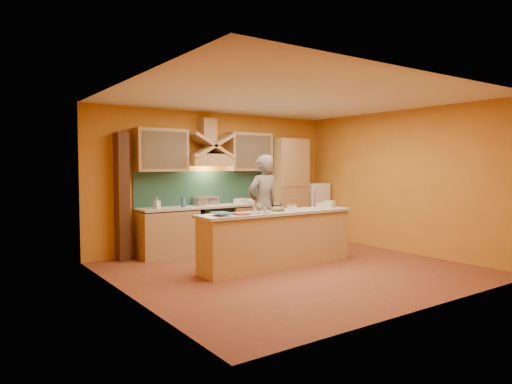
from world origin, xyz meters
TOP-DOWN VIEW (x-y plane):
  - floor at (0.00, 0.00)m, footprint 5.50×5.00m
  - ceiling at (0.00, 0.00)m, footprint 5.50×5.00m
  - wall_back at (0.00, 2.50)m, footprint 5.50×0.02m
  - wall_front at (0.00, -2.50)m, footprint 5.50×0.02m
  - wall_left at (-2.75, 0.00)m, footprint 0.02×5.00m
  - wall_right at (2.75, 0.00)m, footprint 0.02×5.00m
  - base_cabinet_left at (-1.25, 2.20)m, footprint 1.10×0.60m
  - base_cabinet_right at (0.65, 2.20)m, footprint 1.10×0.60m
  - counter_top at (-0.30, 2.20)m, footprint 3.00×0.62m
  - stove at (-0.30, 2.20)m, footprint 0.60×0.58m
  - backsplash at (-0.30, 2.48)m, footprint 3.00×0.03m
  - range_hood at (-0.30, 2.25)m, footprint 0.92×0.50m
  - hood_chimney at (-0.30, 2.35)m, footprint 0.30×0.30m
  - upper_cabinet_left at (-1.30, 2.33)m, footprint 1.00×0.35m
  - upper_cabinet_right at (0.70, 2.33)m, footprint 1.00×0.35m
  - pantry_column at (1.65, 2.20)m, footprint 0.80×0.60m
  - fridge at (2.40, 2.20)m, footprint 0.58×0.60m
  - trim_column_left at (-2.05, 2.35)m, footprint 0.20×0.30m
  - island_body at (-0.10, 0.30)m, footprint 2.80×0.55m
  - island_top at (-0.10, 0.30)m, footprint 2.90×0.62m
  - person at (0.30, 1.27)m, footprint 0.74×0.53m
  - pot_large at (-0.49, 2.22)m, footprint 0.29×0.29m
  - pot_small at (-0.18, 2.29)m, footprint 0.28×0.28m
  - soap_bottle_a at (-1.46, 2.17)m, footprint 0.12×0.12m
  - soap_bottle_b at (-0.94, 2.14)m, footprint 0.13×0.13m
  - bowl_back at (0.68, 2.22)m, footprint 0.28×0.28m
  - dish_rack at (0.46, 2.26)m, footprint 0.33×0.29m
  - book_lower at (-0.99, 0.24)m, footprint 0.23×0.31m
  - book_upper at (-1.33, 0.29)m, footprint 0.28×0.36m
  - jar_large at (-0.56, 0.23)m, footprint 0.15×0.15m
  - jar_small at (-0.42, 0.16)m, footprint 0.15×0.15m
  - kitchen_scale at (0.15, 0.23)m, footprint 0.16×0.16m
  - mixing_bowl at (-0.09, 0.32)m, footprint 0.34×0.34m
  - cloth at (0.09, 0.27)m, footprint 0.22×0.17m
  - grocery_bag_a at (1.09, 0.28)m, footprint 0.24×0.22m
  - grocery_bag_b at (0.78, 0.18)m, footprint 0.21×0.20m

SIDE VIEW (x-z plane):
  - floor at x=0.00m, z-range -0.01..0.01m
  - base_cabinet_left at x=-1.25m, z-range 0.00..0.86m
  - base_cabinet_right at x=0.65m, z-range 0.00..0.86m
  - island_body at x=-0.10m, z-range 0.00..0.88m
  - stove at x=-0.30m, z-range 0.00..0.90m
  - fridge at x=2.40m, z-range 0.00..1.30m
  - counter_top at x=-0.30m, z-range 0.88..0.92m
  - island_top at x=-0.10m, z-range 0.90..0.95m
  - cloth at x=0.09m, z-range 0.94..0.96m
  - person at x=0.30m, z-range 0.00..1.92m
  - bowl_back at x=0.68m, z-range 0.92..1.00m
  - book_lower at x=-0.99m, z-range 0.94..0.97m
  - pot_small at x=-0.18m, z-range 0.90..1.04m
  - dish_rack at x=0.46m, z-range 0.92..1.02m
  - mixing_bowl at x=-0.09m, z-range 0.94..1.01m
  - book_upper at x=-1.33m, z-range 0.97..0.99m
  - pot_large at x=-0.49m, z-range 0.90..1.06m
  - kitchen_scale at x=0.15m, z-range 0.94..1.05m
  - grocery_bag_b at x=0.78m, z-range 0.95..1.05m
  - grocery_bag_a at x=1.09m, z-range 0.94..1.07m
  - jar_small at x=-0.42m, z-range 0.94..1.08m
  - soap_bottle_a at x=-1.46m, z-range 0.92..1.13m
  - jar_large at x=-0.56m, z-range 0.94..1.12m
  - soap_bottle_b at x=-0.94m, z-range 0.92..1.17m
  - pantry_column at x=1.65m, z-range 0.00..2.30m
  - trim_column_left at x=-2.05m, z-range 0.00..2.30m
  - backsplash at x=-0.30m, z-range 0.90..1.60m
  - wall_back at x=0.00m, z-range 0.00..2.80m
  - wall_front at x=0.00m, z-range 0.00..2.80m
  - wall_left at x=-2.75m, z-range 0.00..2.80m
  - wall_right at x=2.75m, z-range 0.00..2.80m
  - range_hood at x=-0.30m, z-range 1.70..1.94m
  - upper_cabinet_left at x=-1.30m, z-range 1.60..2.40m
  - upper_cabinet_right at x=0.70m, z-range 1.60..2.40m
  - hood_chimney at x=-0.30m, z-range 2.15..2.65m
  - ceiling at x=0.00m, z-range 2.79..2.80m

